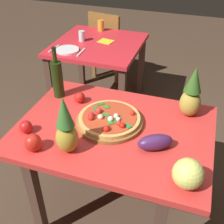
% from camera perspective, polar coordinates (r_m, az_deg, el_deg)
% --- Properties ---
extents(ground_plane, '(10.00, 10.00, 0.00)m').
position_cam_1_polar(ground_plane, '(2.27, 0.33, -17.77)').
color(ground_plane, '#4C3828').
extents(display_table, '(1.18, 0.86, 0.73)m').
position_cam_1_polar(display_table, '(1.80, 0.40, -5.45)').
color(display_table, '#51362B').
rests_on(display_table, ground_plane).
extents(background_table, '(0.85, 0.87, 0.73)m').
position_cam_1_polar(background_table, '(2.97, -2.78, 11.60)').
color(background_table, '#51362B').
rests_on(background_table, ground_plane).
extents(dining_chair, '(0.46, 0.46, 0.85)m').
position_cam_1_polar(dining_chair, '(3.63, -0.73, 13.87)').
color(dining_chair, olive).
rests_on(dining_chair, ground_plane).
extents(pizza_board, '(0.41, 0.41, 0.02)m').
position_cam_1_polar(pizza_board, '(1.77, -0.52, -1.88)').
color(pizza_board, olive).
rests_on(pizza_board, display_table).
extents(pizza, '(0.38, 0.38, 0.06)m').
position_cam_1_polar(pizza, '(1.75, -0.59, -1.23)').
color(pizza, '#DAA554').
rests_on(pizza, pizza_board).
extents(wine_bottle, '(0.08, 0.08, 0.37)m').
position_cam_1_polar(wine_bottle, '(2.00, -10.86, 6.61)').
color(wine_bottle, black).
rests_on(wine_bottle, display_table).
extents(pineapple_left, '(0.12, 0.12, 0.35)m').
position_cam_1_polar(pineapple_left, '(1.51, -9.20, -3.20)').
color(pineapple_left, '#B1942E').
rests_on(pineapple_left, display_table).
extents(pineapple_right, '(0.13, 0.13, 0.34)m').
position_cam_1_polar(pineapple_right, '(1.83, 15.61, 3.38)').
color(pineapple_right, '#AC983A').
rests_on(pineapple_right, display_table).
extents(melon, '(0.15, 0.15, 0.15)m').
position_cam_1_polar(melon, '(1.41, 14.95, -11.84)').
color(melon, '#DEE168').
rests_on(melon, display_table).
extents(bell_pepper, '(0.10, 0.10, 0.10)m').
position_cam_1_polar(bell_pepper, '(1.62, -15.51, -5.91)').
color(bell_pepper, red).
rests_on(bell_pepper, display_table).
extents(eggplant, '(0.22, 0.18, 0.09)m').
position_cam_1_polar(eggplant, '(1.59, 8.63, -5.99)').
color(eggplant, '#462151').
rests_on(eggplant, display_table).
extents(tomato_at_corner, '(0.07, 0.07, 0.07)m').
position_cam_1_polar(tomato_at_corner, '(1.96, -6.48, 2.92)').
color(tomato_at_corner, red).
rests_on(tomato_at_corner, display_table).
extents(tomato_by_bottle, '(0.08, 0.08, 0.08)m').
position_cam_1_polar(tomato_by_bottle, '(1.76, -16.84, -2.85)').
color(tomato_by_bottle, red).
rests_on(tomato_by_bottle, display_table).
extents(drinking_glass_juice, '(0.07, 0.07, 0.11)m').
position_cam_1_polar(drinking_glass_juice, '(3.23, -2.24, 16.88)').
color(drinking_glass_juice, orange).
rests_on(drinking_glass_juice, background_table).
extents(drinking_glass_water, '(0.06, 0.06, 0.10)m').
position_cam_1_polar(drinking_glass_water, '(2.96, -6.07, 14.85)').
color(drinking_glass_water, silver).
rests_on(drinking_glass_water, background_table).
extents(dinner_plate, '(0.22, 0.22, 0.02)m').
position_cam_1_polar(dinner_plate, '(2.77, -8.92, 12.15)').
color(dinner_plate, white).
rests_on(dinner_plate, background_table).
extents(fork_utensil, '(0.03, 0.18, 0.01)m').
position_cam_1_polar(fork_utensil, '(2.84, -11.51, 12.34)').
color(fork_utensil, silver).
rests_on(fork_utensil, background_table).
extents(knife_utensil, '(0.02, 0.18, 0.01)m').
position_cam_1_polar(knife_utensil, '(2.71, -6.20, 11.78)').
color(knife_utensil, silver).
rests_on(knife_utensil, background_table).
extents(napkin_folded, '(0.16, 0.15, 0.01)m').
position_cam_1_polar(napkin_folded, '(2.95, -1.23, 13.93)').
color(napkin_folded, yellow).
rests_on(napkin_folded, background_table).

